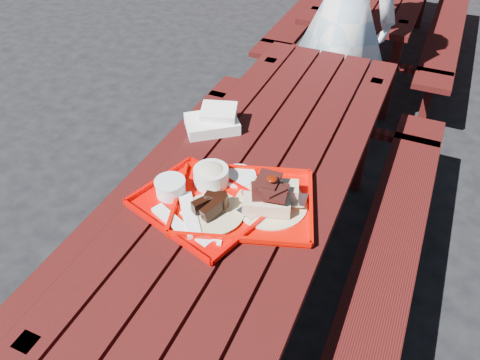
{
  "coord_description": "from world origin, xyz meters",
  "views": [
    {
      "loc": [
        0.54,
        -1.36,
        1.94
      ],
      "look_at": [
        0.0,
        -0.15,
        0.82
      ],
      "focal_mm": 35.0,
      "sensor_mm": 36.0,
      "label": 1
    }
  ],
  "objects_px": {
    "near_tray": "(244,193)",
    "far_tray": "(196,204)",
    "picnic_table_near": "(254,205)",
    "person": "(344,16)"
  },
  "relations": [
    {
      "from": "picnic_table_near",
      "to": "near_tray",
      "type": "relative_size",
      "value": 4.01
    },
    {
      "from": "near_tray",
      "to": "person",
      "type": "height_order",
      "value": "person"
    },
    {
      "from": "far_tray",
      "to": "near_tray",
      "type": "bearing_deg",
      "value": 37.65
    },
    {
      "from": "near_tray",
      "to": "far_tray",
      "type": "relative_size",
      "value": 1.13
    },
    {
      "from": "picnic_table_near",
      "to": "person",
      "type": "bearing_deg",
      "value": 90.96
    },
    {
      "from": "picnic_table_near",
      "to": "near_tray",
      "type": "height_order",
      "value": "near_tray"
    },
    {
      "from": "near_tray",
      "to": "far_tray",
      "type": "xyz_separation_m",
      "value": [
        -0.14,
        -0.11,
        -0.02
      ]
    },
    {
      "from": "picnic_table_near",
      "to": "far_tray",
      "type": "height_order",
      "value": "far_tray"
    },
    {
      "from": "picnic_table_near",
      "to": "far_tray",
      "type": "bearing_deg",
      "value": -111.27
    },
    {
      "from": "picnic_table_near",
      "to": "far_tray",
      "type": "xyz_separation_m",
      "value": [
        -0.11,
        -0.29,
        0.21
      ]
    }
  ]
}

